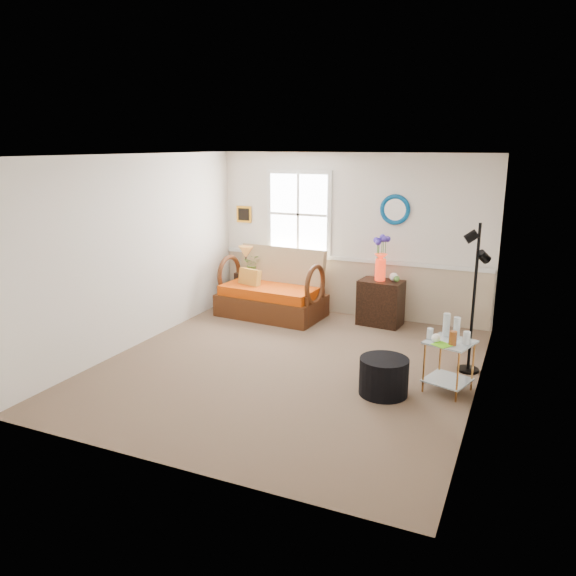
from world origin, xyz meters
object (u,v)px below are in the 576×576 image
at_px(loveseat, 271,284).
at_px(side_table, 448,366).
at_px(cabinet, 381,303).
at_px(floor_lamp, 474,299).
at_px(ottoman, 384,376).
at_px(lamp_stand, 247,289).

height_order(loveseat, side_table, loveseat).
distance_m(cabinet, floor_lamp, 2.09).
bearing_deg(side_table, floor_lamp, 78.01).
xyz_separation_m(loveseat, cabinet, (1.74, 0.26, -0.19)).
height_order(cabinet, side_table, cabinet).
distance_m(loveseat, ottoman, 3.28).
relative_size(cabinet, floor_lamp, 0.38).
bearing_deg(cabinet, ottoman, -69.31).
xyz_separation_m(cabinet, ottoman, (0.68, -2.44, -0.14)).
bearing_deg(lamp_stand, loveseat, -31.24).
distance_m(side_table, ottoman, 0.75).
xyz_separation_m(loveseat, lamp_stand, (-0.64, 0.39, -0.25)).
height_order(side_table, ottoman, side_table).
relative_size(lamp_stand, side_table, 0.99).
relative_size(side_table, floor_lamp, 0.32).
bearing_deg(cabinet, side_table, -52.34).
xyz_separation_m(loveseat, ottoman, (2.42, -2.18, -0.33)).
xyz_separation_m(floor_lamp, ottoman, (-0.79, -1.07, -0.71)).
relative_size(loveseat, floor_lamp, 0.90).
height_order(loveseat, floor_lamp, floor_lamp).
bearing_deg(lamp_stand, floor_lamp, -21.14).
relative_size(loveseat, ottoman, 3.01).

